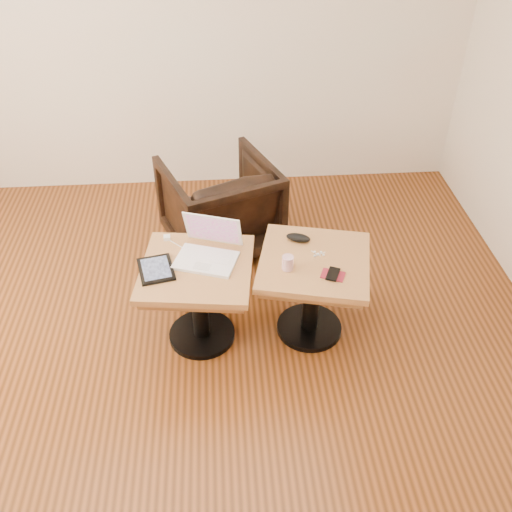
{
  "coord_description": "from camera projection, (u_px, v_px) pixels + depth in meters",
  "views": [
    {
      "loc": [
        0.28,
        -2.1,
        2.54
      ],
      "look_at": [
        0.47,
        0.37,
        0.61
      ],
      "focal_mm": 40.0,
      "sensor_mm": 36.0,
      "label": 1
    }
  ],
  "objects": [
    {
      "name": "phone_on_sleeve",
      "position": [
        333.0,
        274.0,
        3.09
      ],
      "size": [
        0.15,
        0.13,
        0.02
      ],
      "rotation": [
        0.0,
        0.0,
        -0.4
      ],
      "color": "maroon",
      "rests_on": "side_table_right"
    },
    {
      "name": "tablet",
      "position": [
        156.0,
        269.0,
        3.12
      ],
      "size": [
        0.23,
        0.27,
        0.02
      ],
      "rotation": [
        0.0,
        0.0,
        0.22
      ],
      "color": "black",
      "rests_on": "side_table_left"
    },
    {
      "name": "side_table_left",
      "position": [
        198.0,
        285.0,
        3.24
      ],
      "size": [
        0.68,
        0.68,
        0.56
      ],
      "rotation": [
        0.0,
        0.0,
        -0.12
      ],
      "color": "black",
      "rests_on": "ground"
    },
    {
      "name": "striped_cup",
      "position": [
        288.0,
        263.0,
        3.11
      ],
      "size": [
        0.07,
        0.07,
        0.08
      ],
      "primitive_type": "cylinder",
      "rotation": [
        0.0,
        0.0,
        -0.13
      ],
      "color": "#C05979",
      "rests_on": "side_table_right"
    },
    {
      "name": "earbuds_tangle",
      "position": [
        318.0,
        254.0,
        3.23
      ],
      "size": [
        0.07,
        0.05,
        0.01
      ],
      "color": "white",
      "rests_on": "side_table_right"
    },
    {
      "name": "charging_adapter",
      "position": [
        167.0,
        238.0,
        3.35
      ],
      "size": [
        0.04,
        0.04,
        0.02
      ],
      "primitive_type": "cube",
      "rotation": [
        0.0,
        0.0,
        0.05
      ],
      "color": "white",
      "rests_on": "side_table_left"
    },
    {
      "name": "laptop",
      "position": [
        208.0,
        250.0,
        3.19
      ],
      "size": [
        0.41,
        0.39,
        0.23
      ],
      "rotation": [
        0.0,
        0.0,
        -0.33
      ],
      "color": "white",
      "rests_on": "side_table_left"
    },
    {
      "name": "armchair",
      "position": [
        220.0,
        206.0,
        4.04
      ],
      "size": [
        0.93,
        0.95,
        0.67
      ],
      "primitive_type": "imported",
      "rotation": [
        0.0,
        0.0,
        3.52
      ],
      "color": "black",
      "rests_on": "ground"
    },
    {
      "name": "side_table_right",
      "position": [
        313.0,
        278.0,
        3.29
      ],
      "size": [
        0.73,
        0.73,
        0.56
      ],
      "rotation": [
        0.0,
        0.0,
        -0.23
      ],
      "color": "black",
      "rests_on": "ground"
    },
    {
      "name": "room_shell",
      "position": [
        151.0,
        174.0,
        2.37
      ],
      "size": [
        4.52,
        4.52,
        2.71
      ],
      "color": "#4B270E",
      "rests_on": "ground"
    },
    {
      "name": "glasses_case",
      "position": [
        298.0,
        238.0,
        3.33
      ],
      "size": [
        0.16,
        0.11,
        0.05
      ],
      "primitive_type": "ellipsoid",
      "rotation": [
        0.0,
        0.0,
        -0.36
      ],
      "color": "black",
      "rests_on": "side_table_right"
    }
  ]
}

